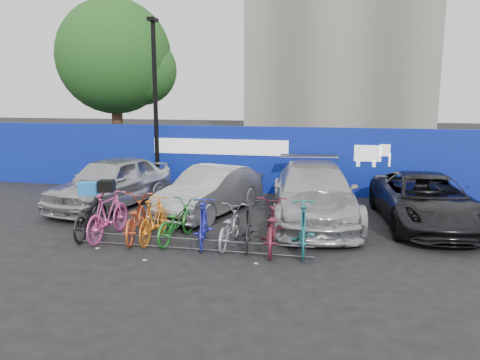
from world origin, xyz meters
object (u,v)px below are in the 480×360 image
(car_0, at_px, (111,182))
(bike_6, at_px, (229,227))
(lamppost, at_px, (155,101))
(bike_8, at_px, (271,226))
(bike_4, at_px, (176,221))
(car_2, at_px, (314,193))
(car_3, at_px, (426,200))
(bike_5, at_px, (203,223))
(bike_rack, at_px, (191,244))
(tree, at_px, (120,60))
(car_1, at_px, (211,191))
(bike_3, at_px, (154,219))
(bike_1, at_px, (108,215))
(bike_2, at_px, (135,218))
(bike_0, at_px, (90,215))
(bike_9, at_px, (303,227))
(bike_7, at_px, (248,224))

(car_0, xyz_separation_m, bike_6, (4.52, -2.94, -0.34))
(lamppost, bearing_deg, bike_8, -47.85)
(bike_4, xyz_separation_m, bike_6, (1.34, -0.07, -0.03))
(car_2, relative_size, bike_8, 2.64)
(car_3, relative_size, bike_5, 2.75)
(car_0, bearing_deg, bike_rack, -30.53)
(bike_8, bearing_deg, lamppost, -54.39)
(tree, bearing_deg, lamppost, -52.49)
(car_1, bearing_deg, car_0, -166.65)
(bike_3, distance_m, bike_8, 2.88)
(lamppost, relative_size, car_3, 1.22)
(lamppost, height_order, bike_1, lamppost)
(car_1, xyz_separation_m, bike_2, (-1.17, -2.77, -0.17))
(bike_0, bearing_deg, car_3, -168.77)
(tree, height_order, bike_3, tree)
(car_0, distance_m, bike_9, 6.96)
(bike_0, distance_m, bike_9, 5.36)
(bike_6, height_order, bike_7, bike_7)
(car_2, distance_m, bike_7, 2.99)
(bike_1, bearing_deg, car_3, -157.97)
(tree, bearing_deg, bike_0, -68.70)
(car_0, distance_m, bike_8, 6.28)
(bike_2, xyz_separation_m, bike_5, (1.78, -0.10, 0.02))
(car_2, bearing_deg, bike_rack, -136.35)
(lamppost, height_order, car_0, lamppost)
(car_3, xyz_separation_m, bike_0, (-8.46, -2.74, -0.17))
(tree, relative_size, bike_5, 4.27)
(car_2, bearing_deg, bike_0, -161.85)
(bike_0, height_order, bike_6, bike_0)
(bike_0, xyz_separation_m, bike_3, (1.74, -0.08, 0.01))
(bike_rack, relative_size, bike_3, 3.10)
(bike_2, xyz_separation_m, bike_8, (3.40, -0.07, 0.03))
(bike_rack, distance_m, bike_4, 0.92)
(car_3, bearing_deg, car_2, 176.73)
(car_0, height_order, bike_9, car_0)
(bike_9, bearing_deg, bike_5, -5.09)
(bike_8, bearing_deg, bike_3, -6.82)
(bike_7, bearing_deg, bike_4, -11.58)
(car_3, height_order, bike_2, car_3)
(bike_7, distance_m, bike_9, 1.29)
(bike_2, bearing_deg, bike_1, -3.56)
(bike_3, relative_size, bike_6, 1.02)
(bike_rack, height_order, bike_4, bike_4)
(bike_7, bearing_deg, bike_0, -9.78)
(car_1, distance_m, bike_8, 3.61)
(car_3, height_order, bike_8, car_3)
(car_1, xyz_separation_m, car_2, (3.06, -0.14, 0.11))
(car_1, distance_m, bike_3, 2.90)
(bike_1, height_order, bike_8, bike_1)
(bike_3, bearing_deg, bike_8, 179.44)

